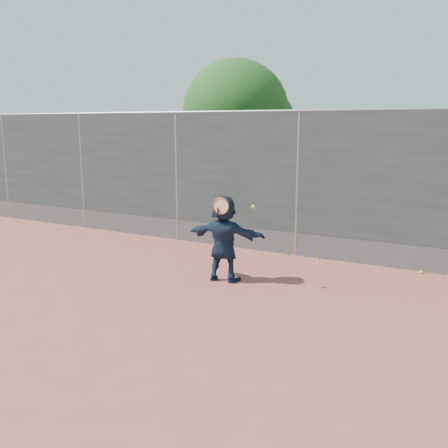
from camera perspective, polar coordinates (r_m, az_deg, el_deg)
The scene contains 7 objects.
ground at distance 7.70m, azimuth -1.22°, elevation -9.46°, with size 80.00×80.00×0.00m, color #9E4C42.
player at distance 8.76m, azimuth 0.00°, elevation -1.64°, with size 1.42×0.45×1.53m, color #15253B.
ball_ground at distance 10.01m, azimuth 21.61°, elevation -5.12°, with size 0.07×0.07×0.07m, color #CADD31.
fence at distance 10.44m, azimuth 8.41°, elevation 4.90°, with size 20.00×0.06×3.03m.
swing_action at distance 8.42m, azimuth 0.00°, elevation 1.96°, with size 0.76×0.13×0.51m.
tree_left at distance 14.32m, azimuth 2.00°, elevation 12.17°, with size 3.15×3.00×4.53m.
weed_clump at distance 10.50m, azimuth 9.46°, elevation -3.15°, with size 0.68×0.07×0.30m.
Camera 1 is at (3.60, -6.23, 2.74)m, focal length 40.00 mm.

